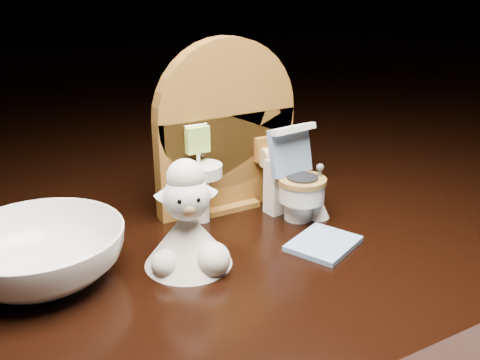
{
  "coord_description": "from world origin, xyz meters",
  "views": [
    {
      "loc": [
        -0.21,
        -0.33,
        0.2
      ],
      "look_at": [
        -0.02,
        0.01,
        0.05
      ],
      "focal_mm": 40.0,
      "sensor_mm": 36.0,
      "label": 1
    }
  ],
  "objects": [
    {
      "name": "backdrop_panel",
      "position": [
        -0.0,
        0.06,
        0.07
      ],
      "size": [
        0.13,
        0.05,
        0.15
      ],
      "color": "brown",
      "rests_on": "ground"
    },
    {
      "name": "plush_lamb",
      "position": [
        -0.07,
        -0.01,
        0.03
      ],
      "size": [
        0.06,
        0.07,
        0.08
      ],
      "rotation": [
        0.0,
        0.0,
        -0.3
      ],
      "color": "silver",
      "rests_on": "ground"
    },
    {
      "name": "ceramic_bowl",
      "position": [
        -0.17,
        0.02,
        0.02
      ],
      "size": [
        0.15,
        0.15,
        0.04
      ],
      "primitive_type": "imported",
      "rotation": [
        0.0,
        0.0,
        0.35
      ],
      "color": "white",
      "rests_on": "ground"
    },
    {
      "name": "bath_mat",
      "position": [
        0.03,
        -0.04,
        0.0
      ],
      "size": [
        0.07,
        0.06,
        0.0
      ],
      "primitive_type": "cube",
      "rotation": [
        0.0,
        0.0,
        0.42
      ],
      "color": "#7494BD",
      "rests_on": "ground"
    },
    {
      "name": "toy_toilet",
      "position": [
        0.04,
        0.02,
        0.03
      ],
      "size": [
        0.04,
        0.05,
        0.08
      ],
      "rotation": [
        0.0,
        0.0,
        0.12
      ],
      "color": "white",
      "rests_on": "ground"
    },
    {
      "name": "toilet_brush",
      "position": [
        0.06,
        0.01,
        0.01
      ],
      "size": [
        0.02,
        0.02,
        0.05
      ],
      "color": "white",
      "rests_on": "ground"
    }
  ]
}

